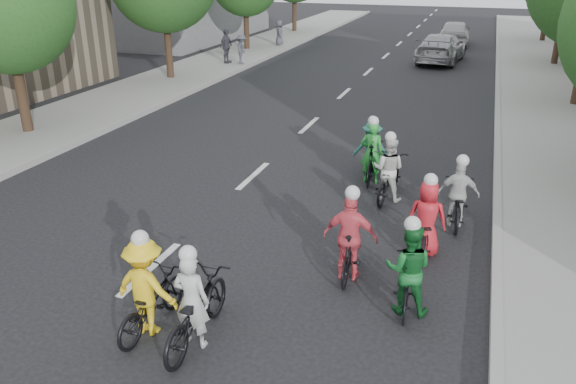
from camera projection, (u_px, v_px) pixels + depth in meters
The scene contains 20 objects.
ground at pixel (150, 269), 10.37m from camera, with size 120.00×120.00×0.00m, color black.
sidewalk_left at pixel (109, 104), 21.45m from camera, with size 4.00×80.00×0.15m, color gray.
curb_left at pixel (154, 108), 20.85m from camera, with size 0.18×80.00×0.18m, color #999993.
sidewalk_right at pixel (567, 148), 16.64m from camera, with size 4.00×80.00×0.15m, color gray.
curb_right at pixel (497, 141), 17.22m from camera, with size 0.18×80.00×0.18m, color #999993.
tree_l_2 at pixel (5, 6), 16.51m from camera, with size 4.00×4.00×5.97m.
cyclist_0 at pixel (195, 309), 8.23m from camera, with size 0.72×1.97×1.65m.
cyclist_1 at pixel (408, 275), 8.96m from camera, with size 0.79×1.57×1.69m.
cyclist_2 at pixel (148, 294), 8.47m from camera, with size 1.05×1.73×1.73m.
cyclist_3 at pixel (351, 244), 9.88m from camera, with size 0.97×1.57×1.79m.
cyclist_4 at pixel (426, 225), 10.76m from camera, with size 0.76×1.66×1.66m.
cyclist_5 at pixel (372, 159), 14.15m from camera, with size 0.61×1.76×1.72m.
cyclist_6 at pixel (388, 175), 13.16m from camera, with size 0.80×1.91×1.66m.
cyclist_7 at pixel (371, 151), 14.67m from camera, with size 1.00×1.64×1.58m.
cyclist_8 at pixel (458, 200), 11.90m from camera, with size 0.87×1.75×1.60m.
follow_car_lead at pixel (441, 48), 29.96m from camera, with size 2.09×5.15×1.50m, color #A4A4A8.
follow_car_trail at pixel (454, 33), 35.54m from camera, with size 1.85×4.59×1.56m, color silver.
spectator_0 at pixel (242, 49), 28.61m from camera, with size 0.96×0.55×1.48m, color #474753.
spectator_1 at pixel (226, 46), 28.83m from camera, with size 1.01×0.42×1.72m, color #484651.
spectator_2 at pixel (279, 33), 34.69m from camera, with size 0.72×0.47×1.48m, color #4D4C59.
Camera 1 is at (5.34, -7.67, 5.36)m, focal length 35.00 mm.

